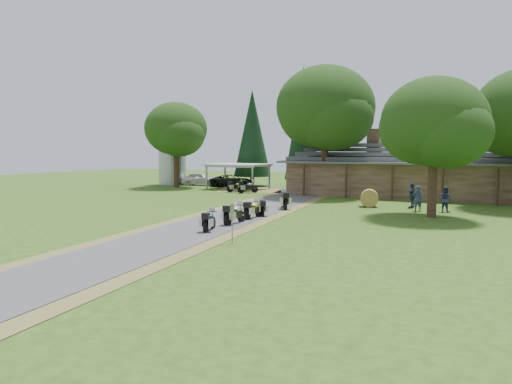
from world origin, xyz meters
The scene contains 24 objects.
ground centered at (0.00, 0.00, 0.00)m, with size 120.00×120.00×0.00m, color #2C4B15.
driveway centered at (-0.50, 4.00, 0.00)m, with size 46.00×46.00×0.00m, color #454547.
lodge centered at (6.00, 24.00, 2.45)m, with size 21.40×9.40×4.90m, color brown, non-canonical shape.
silo centered at (-21.47, 25.41, 3.33)m, with size 3.28×3.28×6.65m, color gray.
carport centered at (-11.04, 23.11, 1.36)m, with size 6.27×4.18×2.72m, color silver, non-canonical shape.
car_white_sedan centered at (-17.77, 25.89, 0.96)m, with size 5.74×2.42×1.91m, color silver.
car_dark_suv centered at (-13.46, 25.87, 1.02)m, with size 5.35×2.28×2.05m, color black.
motorcycle_row_a centered at (1.15, -0.91, 0.59)m, with size 1.72×0.56×1.18m, color navy, non-canonical shape.
motorcycle_row_b centered at (1.15, 1.70, 0.65)m, with size 1.90×0.62×1.30m, color #9A9BA0, non-canonical shape.
motorcycle_row_c centered at (0.97, 4.25, 0.62)m, with size 1.80×0.59×1.23m, color yellow, non-canonical shape.
motorcycle_row_d centered at (0.79, 5.74, 0.58)m, with size 1.68×0.55×1.15m, color #C84821, non-canonical shape.
motorcycle_row_e centered at (0.56, 9.76, 0.70)m, with size 2.03×0.66×1.39m, color black, non-canonical shape.
motorcycle_carport_a centered at (-9.40, 20.02, 0.60)m, with size 1.75×0.57×1.20m, color yellow, non-canonical shape.
motorcycle_carport_b centered at (-7.94, 19.67, 0.64)m, with size 1.87×0.61×1.28m, color slate, non-canonical shape.
person_a centered at (9.30, 12.75, 1.04)m, with size 0.59×0.43×2.09m, color navy.
person_b centered at (11.04, 13.24, 1.03)m, with size 0.59×0.42×2.06m, color navy.
person_c centered at (8.58, 14.58, 1.07)m, with size 0.61×0.44×2.14m, color navy.
hay_bale centered at (5.63, 13.85, 0.65)m, with size 1.30×1.30×1.19m, color olive.
sign_post centered at (4.02, -3.39, 0.93)m, with size 0.34×0.06×1.86m, color gray, non-canonical shape.
oak_lodge_left centered at (-0.42, 20.63, 6.50)m, with size 8.94×8.94×13.00m, color black, non-canonical shape.
oak_driveway centered at (10.63, 10.09, 4.85)m, with size 6.54×6.54×9.71m, color black, non-canonical shape.
oak_silo centered at (-18.42, 22.15, 5.26)m, with size 6.92×6.92×10.52m, color black, non-canonical shape.
cedar_near centered at (-5.25, 27.01, 6.52)m, with size 3.90×3.90×13.04m, color black.
cedar_far centered at (-11.97, 28.00, 5.53)m, with size 4.29×4.29×11.06m, color black.
Camera 1 is at (15.52, -22.69, 4.33)m, focal length 35.00 mm.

